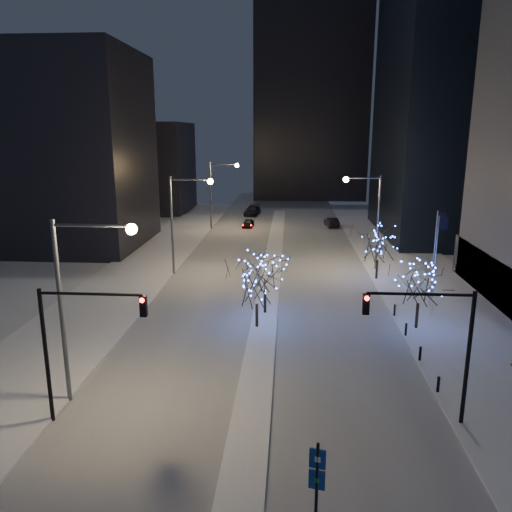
# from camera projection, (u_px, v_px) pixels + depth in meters

# --- Properties ---
(ground) EXTENTS (160.00, 160.00, 0.00)m
(ground) POSITION_uv_depth(u_px,v_px,m) (250.00, 428.00, 24.61)
(ground) COLOR white
(ground) RESTS_ON ground
(road) EXTENTS (20.00, 130.00, 0.02)m
(road) POSITION_uv_depth(u_px,v_px,m) (273.00, 257.00, 58.51)
(road) COLOR #B1B6C0
(road) RESTS_ON ground
(median) EXTENTS (2.00, 80.00, 0.15)m
(median) POSITION_uv_depth(u_px,v_px,m) (272.00, 268.00, 53.65)
(median) COLOR white
(median) RESTS_ON ground
(east_sidewalk) EXTENTS (10.00, 90.00, 0.15)m
(east_sidewalk) POSITION_uv_depth(u_px,v_px,m) (441.00, 301.00, 42.98)
(east_sidewalk) COLOR white
(east_sidewalk) RESTS_ON ground
(west_sidewalk) EXTENTS (8.00, 90.00, 0.15)m
(west_sidewalk) POSITION_uv_depth(u_px,v_px,m) (113.00, 294.00, 44.88)
(west_sidewalk) COLOR white
(west_sidewalk) RESTS_ON ground
(filler_west_near) EXTENTS (22.00, 18.00, 24.00)m
(filler_west_near) POSITION_uv_depth(u_px,v_px,m) (52.00, 151.00, 62.30)
(filler_west_near) COLOR black
(filler_west_near) RESTS_ON ground
(filler_west_far) EXTENTS (18.00, 16.00, 16.00)m
(filler_west_far) POSITION_uv_depth(u_px,v_px,m) (140.00, 167.00, 92.19)
(filler_west_far) COLOR black
(filler_west_far) RESTS_ON ground
(horizon_block) EXTENTS (24.00, 14.00, 42.00)m
(horizon_block) POSITION_uv_depth(u_px,v_px,m) (311.00, 101.00, 108.29)
(horizon_block) COLOR black
(horizon_block) RESTS_ON ground
(street_lamp_w_near) EXTENTS (4.40, 0.56, 10.00)m
(street_lamp_w_near) POSITION_uv_depth(u_px,v_px,m) (79.00, 287.00, 25.57)
(street_lamp_w_near) COLOR #595E66
(street_lamp_w_near) RESTS_ON ground
(street_lamp_w_mid) EXTENTS (4.40, 0.56, 10.00)m
(street_lamp_w_mid) POSITION_uv_depth(u_px,v_px,m) (182.00, 212.00, 49.79)
(street_lamp_w_mid) COLOR #595E66
(street_lamp_w_mid) RESTS_ON ground
(street_lamp_w_far) EXTENTS (4.40, 0.56, 10.00)m
(street_lamp_w_far) POSITION_uv_depth(u_px,v_px,m) (217.00, 186.00, 74.00)
(street_lamp_w_far) COLOR #595E66
(street_lamp_w_far) RESTS_ON ground
(street_lamp_east) EXTENTS (3.90, 0.56, 10.00)m
(street_lamp_east) POSITION_uv_depth(u_px,v_px,m) (370.00, 210.00, 51.46)
(street_lamp_east) COLOR #595E66
(street_lamp_east) RESTS_ON ground
(traffic_signal_west) EXTENTS (5.26, 0.43, 7.00)m
(traffic_signal_west) POSITION_uv_depth(u_px,v_px,m) (75.00, 334.00, 24.02)
(traffic_signal_west) COLOR black
(traffic_signal_west) RESTS_ON ground
(traffic_signal_east) EXTENTS (5.26, 0.43, 7.00)m
(traffic_signal_east) POSITION_uv_depth(u_px,v_px,m) (437.00, 335.00, 23.85)
(traffic_signal_east) COLOR black
(traffic_signal_east) RESTS_ON ground
(flagpoles) EXTENTS (1.35, 2.60, 8.00)m
(flagpoles) POSITION_uv_depth(u_px,v_px,m) (436.00, 255.00, 39.29)
(flagpoles) COLOR silver
(flagpoles) RESTS_ON east_sidewalk
(bollards) EXTENTS (0.16, 12.16, 0.90)m
(bollards) POSITION_uv_depth(u_px,v_px,m) (413.00, 341.00, 33.49)
(bollards) COLOR black
(bollards) RESTS_ON east_sidewalk
(car_near) EXTENTS (1.76, 3.83, 1.27)m
(car_near) POSITION_uv_depth(u_px,v_px,m) (248.00, 223.00, 76.82)
(car_near) COLOR black
(car_near) RESTS_ON ground
(car_mid) EXTENTS (2.22, 4.60, 1.45)m
(car_mid) POSITION_uv_depth(u_px,v_px,m) (332.00, 222.00, 77.33)
(car_mid) COLOR black
(car_mid) RESTS_ON ground
(car_far) EXTENTS (2.95, 5.91, 1.65)m
(car_far) POSITION_uv_depth(u_px,v_px,m) (252.00, 211.00, 88.10)
(car_far) COLOR #222227
(car_far) RESTS_ON ground
(holiday_tree_median_near) EXTENTS (5.47, 5.47, 5.36)m
(holiday_tree_median_near) POSITION_uv_depth(u_px,v_px,m) (257.00, 283.00, 36.37)
(holiday_tree_median_near) COLOR black
(holiday_tree_median_near) RESTS_ON median
(holiday_tree_median_far) EXTENTS (4.82, 4.82, 5.03)m
(holiday_tree_median_far) POSITION_uv_depth(u_px,v_px,m) (265.00, 272.00, 39.29)
(holiday_tree_median_far) COLOR black
(holiday_tree_median_far) RESTS_ON median
(holiday_tree_plaza_near) EXTENTS (4.27, 4.27, 5.03)m
(holiday_tree_plaza_near) POSITION_uv_depth(u_px,v_px,m) (419.00, 285.00, 36.16)
(holiday_tree_plaza_near) COLOR black
(holiday_tree_plaza_near) RESTS_ON east_sidewalk
(holiday_tree_plaza_far) EXTENTS (4.52, 4.52, 5.52)m
(holiday_tree_plaza_far) POSITION_uv_depth(u_px,v_px,m) (378.00, 244.00, 48.60)
(holiday_tree_plaza_far) COLOR black
(holiday_tree_plaza_far) RESTS_ON east_sidewalk
(wayfinding_sign) EXTENTS (0.60, 0.21, 3.40)m
(wayfinding_sign) POSITION_uv_depth(u_px,v_px,m) (317.00, 475.00, 18.11)
(wayfinding_sign) COLOR black
(wayfinding_sign) RESTS_ON ground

